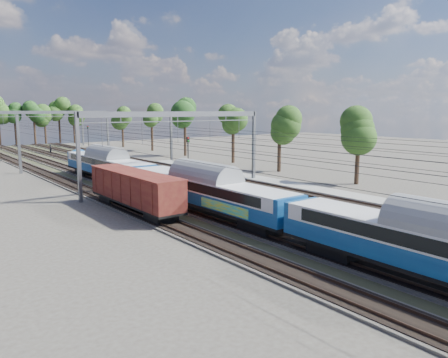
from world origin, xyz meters
TOP-DOWN VIEW (x-y plane):
  - ground at (0.00, 0.00)m, footprint 220.00×220.00m
  - track_bed at (-0.00, 45.00)m, footprint 21.00×130.00m
  - platform at (12.00, 20.00)m, footprint 3.00×70.00m
  - catenary at (0.33, 52.69)m, footprint 25.65×130.00m
  - tree_belt at (7.32, 91.13)m, footprint 39.74×98.71m
  - emu_train at (-4.50, 17.75)m, footprint 3.11×65.77m
  - freight_boxcar at (-9.00, 22.92)m, footprint 2.84×13.69m
  - worker at (0.61, 82.61)m, footprint 0.51×0.75m
  - signal_near at (3.79, 33.82)m, footprint 0.38×0.35m
  - signal_far at (12.58, 92.95)m, footprint 0.38×0.36m

SIDE VIEW (x-z plane):
  - ground at x=0.00m, z-range 0.00..0.00m
  - track_bed at x=0.00m, z-range -0.07..0.27m
  - platform at x=12.00m, z-range 0.00..0.30m
  - worker at x=0.61m, z-range 0.00..1.98m
  - freight_boxcar at x=-9.00m, z-range 0.39..3.92m
  - emu_train at x=-4.50m, z-range 0.40..4.95m
  - signal_far at x=12.58m, z-range 0.70..6.01m
  - signal_near at x=3.79m, z-range 0.77..6.59m
  - catenary at x=0.33m, z-range 1.90..10.90m
  - tree_belt at x=7.32m, z-range 2.15..13.73m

